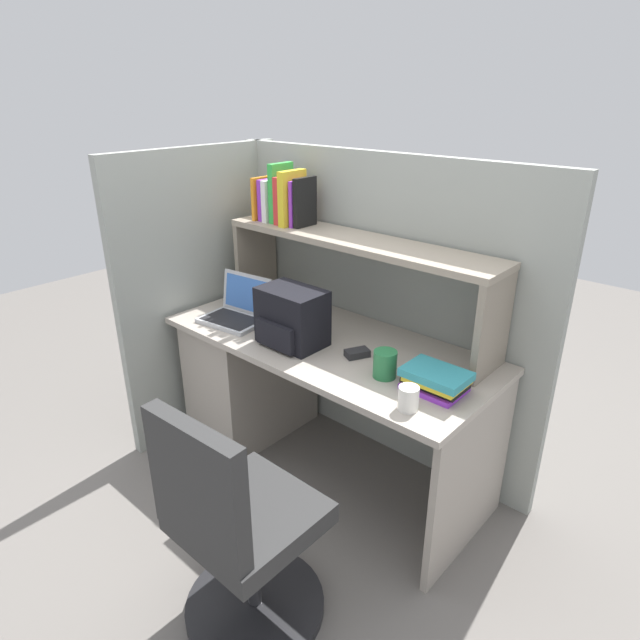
# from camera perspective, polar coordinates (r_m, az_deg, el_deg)

# --- Properties ---
(ground_plane) EXTENTS (8.00, 8.00, 0.00)m
(ground_plane) POSITION_cam_1_polar(r_m,az_deg,el_deg) (2.92, 0.68, -15.22)
(ground_plane) COLOR slate
(desk) EXTENTS (1.60, 0.70, 0.73)m
(desk) POSITION_cam_1_polar(r_m,az_deg,el_deg) (2.92, -5.08, -5.74)
(desk) COLOR #AAA093
(desk) RESTS_ON ground_plane
(cubicle_partition_rear) EXTENTS (1.84, 0.05, 1.55)m
(cubicle_partition_rear) POSITION_cam_1_polar(r_m,az_deg,el_deg) (2.78, 5.90, 1.19)
(cubicle_partition_rear) COLOR #939991
(cubicle_partition_rear) RESTS_ON ground_plane
(cubicle_partition_left) EXTENTS (0.05, 1.06, 1.55)m
(cubicle_partition_left) POSITION_cam_1_polar(r_m,az_deg,el_deg) (3.06, -11.96, 2.90)
(cubicle_partition_left) COLOR #939991
(cubicle_partition_left) RESTS_ON ground_plane
(overhead_hutch) EXTENTS (1.44, 0.28, 0.45)m
(overhead_hutch) POSITION_cam_1_polar(r_m,az_deg,el_deg) (2.55, 3.77, 6.47)
(overhead_hutch) COLOR gray
(overhead_hutch) RESTS_ON desk
(reference_books_on_shelf) EXTENTS (0.30, 0.19, 0.29)m
(reference_books_on_shelf) POSITION_cam_1_polar(r_m,az_deg,el_deg) (2.80, -3.78, 12.63)
(reference_books_on_shelf) COLOR orange
(reference_books_on_shelf) RESTS_ON overhead_hutch
(laptop) EXTENTS (0.34, 0.28, 0.22)m
(laptop) POSITION_cam_1_polar(r_m,az_deg,el_deg) (2.76, -8.66, 1.01)
(laptop) COLOR #B7BABF
(laptop) RESTS_ON desk
(backpack) EXTENTS (0.30, 0.22, 0.26)m
(backpack) POSITION_cam_1_polar(r_m,az_deg,el_deg) (2.45, -3.05, 0.25)
(backpack) COLOR black
(backpack) RESTS_ON desk
(computer_mouse) EXTENTS (0.10, 0.12, 0.03)m
(computer_mouse) POSITION_cam_1_polar(r_m,az_deg,el_deg) (2.38, 3.94, -3.50)
(computer_mouse) COLOR #262628
(computer_mouse) RESTS_ON desk
(paper_cup) EXTENTS (0.08, 0.08, 0.09)m
(paper_cup) POSITION_cam_1_polar(r_m,az_deg,el_deg) (2.01, 9.29, -8.14)
(paper_cup) COLOR white
(paper_cup) RESTS_ON desk
(snack_canister) EXTENTS (0.10, 0.10, 0.11)m
(snack_canister) POSITION_cam_1_polar(r_m,az_deg,el_deg) (2.21, 6.85, -4.63)
(snack_canister) COLOR #26723F
(snack_canister) RESTS_ON desk
(desk_book_stack) EXTENTS (0.25, 0.18, 0.09)m
(desk_book_stack) POSITION_cam_1_polar(r_m,az_deg,el_deg) (2.15, 12.09, -6.19)
(desk_book_stack) COLOR purple
(desk_book_stack) RESTS_ON desk
(office_chair) EXTENTS (0.52, 0.52, 0.93)m
(office_chair) POSITION_cam_1_polar(r_m,az_deg,el_deg) (2.02, -8.57, -21.76)
(office_chair) COLOR black
(office_chair) RESTS_ON ground_plane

